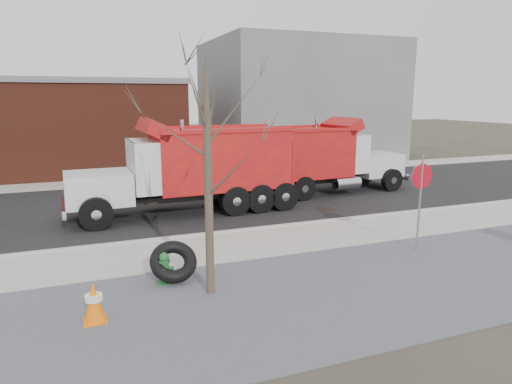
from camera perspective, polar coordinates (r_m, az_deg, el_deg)
name	(u,v)px	position (r m, az deg, el deg)	size (l,w,h in m)	color
ground	(291,243)	(13.74, 4.38, -6.34)	(120.00, 120.00, 0.00)	#383328
gravel_verge	(357,287)	(10.89, 12.47, -11.50)	(60.00, 5.00, 0.03)	slate
sidewalk	(287,239)	(13.95, 3.94, -5.92)	(60.00, 2.50, 0.06)	#9E9B93
curb	(271,227)	(15.07, 1.84, -4.44)	(60.00, 0.15, 0.11)	#9E9B93
road	(227,199)	(19.41, -3.63, -0.89)	(60.00, 9.40, 0.02)	black
far_sidewalk	(195,177)	(24.80, -7.61, 1.86)	(60.00, 2.00, 0.06)	#9E9B93
building_grey	(297,101)	(33.18, 5.20, 11.30)	(12.00, 10.00, 8.00)	gray
bare_tree	(207,145)	(9.54, -6.08, 5.87)	(3.20, 3.20, 5.20)	#382D23
fire_hydrant	(165,270)	(10.91, -11.36, -9.49)	(0.43, 0.43, 0.77)	#266534
truck_tire	(173,262)	(10.98, -10.28, -8.55)	(1.12, 1.05, 0.95)	black
stop_sign	(421,186)	(13.35, 19.92, 0.67)	(0.74, 0.06, 2.72)	gray
traffic_cone_near	(94,302)	(9.49, -19.59, -12.86)	(0.44, 0.44, 0.84)	orange
dump_truck_red_a	(316,157)	(20.37, 7.51, 4.41)	(8.23, 2.72, 3.31)	black
dump_truck_red_b	(194,166)	(16.98, -7.81, 3.27)	(8.31, 2.67, 3.50)	black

